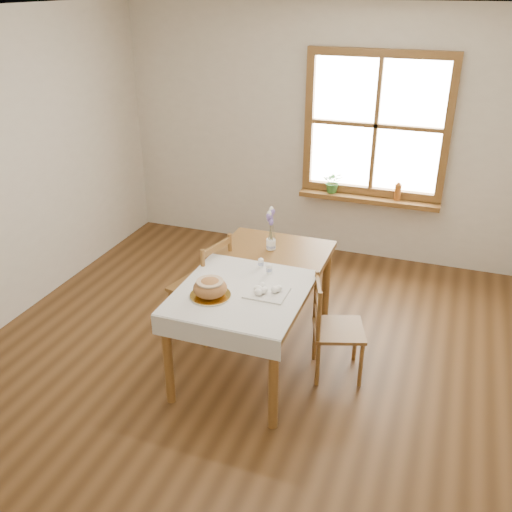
% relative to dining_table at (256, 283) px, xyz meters
% --- Properties ---
extents(ground, '(5.00, 5.00, 0.00)m').
position_rel_dining_table_xyz_m(ground, '(0.00, -0.30, -0.66)').
color(ground, brown).
rests_on(ground, ground).
extents(room_walls, '(4.60, 5.10, 2.65)m').
position_rel_dining_table_xyz_m(room_walls, '(0.00, -0.30, 1.04)').
color(room_walls, beige).
rests_on(room_walls, ground).
extents(window, '(1.46, 0.08, 1.46)m').
position_rel_dining_table_xyz_m(window, '(0.50, 2.17, 0.79)').
color(window, brown).
rests_on(window, ground).
extents(window_sill, '(1.46, 0.20, 0.05)m').
position_rel_dining_table_xyz_m(window_sill, '(0.50, 2.10, 0.03)').
color(window_sill, brown).
rests_on(window_sill, ground).
extents(dining_table, '(0.90, 1.60, 0.75)m').
position_rel_dining_table_xyz_m(dining_table, '(0.00, 0.00, 0.00)').
color(dining_table, brown).
rests_on(dining_table, ground).
extents(table_linen, '(0.91, 0.99, 0.01)m').
position_rel_dining_table_xyz_m(table_linen, '(0.00, -0.30, 0.09)').
color(table_linen, silver).
rests_on(table_linen, dining_table).
extents(chair_left, '(0.53, 0.51, 0.90)m').
position_rel_dining_table_xyz_m(chair_left, '(-0.57, 0.19, -0.21)').
color(chair_left, brown).
rests_on(chair_left, ground).
extents(chair_right, '(0.49, 0.48, 0.80)m').
position_rel_dining_table_xyz_m(chair_right, '(0.66, 0.00, -0.26)').
color(chair_right, brown).
rests_on(chair_right, ground).
extents(bread_plate, '(0.29, 0.29, 0.02)m').
position_rel_dining_table_xyz_m(bread_plate, '(-0.18, -0.45, 0.10)').
color(bread_plate, white).
rests_on(bread_plate, table_linen).
extents(bread_loaf, '(0.24, 0.24, 0.13)m').
position_rel_dining_table_xyz_m(bread_loaf, '(-0.18, -0.45, 0.18)').
color(bread_loaf, '#B2743F').
rests_on(bread_loaf, bread_plate).
extents(egg_napkin, '(0.29, 0.25, 0.01)m').
position_rel_dining_table_xyz_m(egg_napkin, '(0.18, -0.28, 0.10)').
color(egg_napkin, silver).
rests_on(egg_napkin, table_linen).
extents(eggs, '(0.22, 0.20, 0.05)m').
position_rel_dining_table_xyz_m(eggs, '(0.18, -0.28, 0.13)').
color(eggs, white).
rests_on(eggs, egg_napkin).
extents(salt_shaker, '(0.04, 0.04, 0.08)m').
position_rel_dining_table_xyz_m(salt_shaker, '(0.01, 0.09, 0.14)').
color(salt_shaker, white).
rests_on(salt_shaker, table_linen).
extents(pepper_shaker, '(0.05, 0.05, 0.08)m').
position_rel_dining_table_xyz_m(pepper_shaker, '(0.10, 0.02, 0.14)').
color(pepper_shaker, white).
rests_on(pepper_shaker, table_linen).
extents(flower_vase, '(0.10, 0.10, 0.09)m').
position_rel_dining_table_xyz_m(flower_vase, '(-0.03, 0.44, 0.13)').
color(flower_vase, white).
rests_on(flower_vase, dining_table).
extents(lavender_bouquet, '(0.14, 0.14, 0.26)m').
position_rel_dining_table_xyz_m(lavender_bouquet, '(-0.03, 0.44, 0.30)').
color(lavender_bouquet, '#6D569A').
rests_on(lavender_bouquet, flower_vase).
extents(potted_plant, '(0.24, 0.26, 0.18)m').
position_rel_dining_table_xyz_m(potted_plant, '(0.11, 2.10, 0.14)').
color(potted_plant, '#3B762F').
rests_on(potted_plant, window_sill).
extents(amber_bottle, '(0.07, 0.07, 0.19)m').
position_rel_dining_table_xyz_m(amber_bottle, '(0.79, 2.10, 0.15)').
color(amber_bottle, '#A95A1F').
rests_on(amber_bottle, window_sill).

